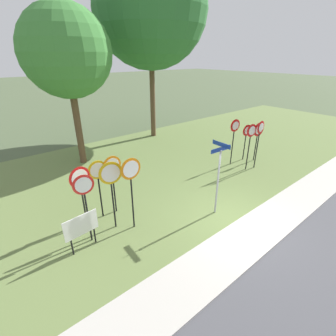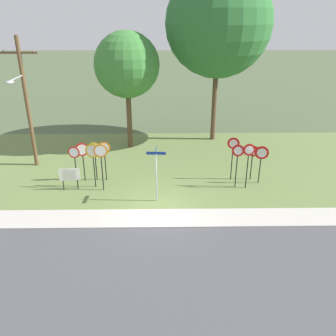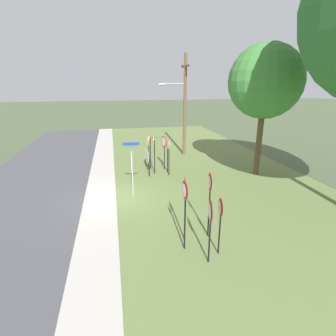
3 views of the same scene
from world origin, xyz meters
TOP-DOWN VIEW (x-y plane):
  - ground_plane at (0.00, 0.00)m, footprint 160.00×160.00m
  - road_asphalt at (0.00, -4.80)m, footprint 44.00×6.40m
  - sidewalk_strip at (0.00, -0.80)m, footprint 44.00×1.60m
  - grass_median at (0.00, 6.00)m, footprint 44.00×12.00m
  - stop_sign_near_left at (-3.01, 3.40)m, footprint 0.71×0.10m
  - stop_sign_near_right at (-4.24, 3.35)m, footprint 0.75×0.17m
  - stop_sign_far_left at (-3.49, 2.55)m, footprint 0.78×0.16m
  - stop_sign_far_center at (-4.46, 2.44)m, footprint 0.64×0.12m
  - stop_sign_far_right at (-3.56, 3.43)m, footprint 0.69×0.10m
  - stop_sign_center_tall at (-2.98, 2.13)m, footprint 0.74×0.09m
  - yield_sign_near_left at (4.87, 2.27)m, footprint 0.67×0.10m
  - yield_sign_near_right at (4.32, 2.43)m, footprint 0.66×0.15m
  - yield_sign_far_left at (5.38, 3.35)m, footprint 0.64×0.14m
  - yield_sign_far_right at (4.24, 3.39)m, footprint 0.67×0.13m
  - yield_sign_center at (5.74, 2.86)m, footprint 0.77×0.18m
  - street_name_post at (-0.05, 0.89)m, footprint 0.96×0.82m
  - utility_pole at (-7.79, 5.58)m, footprint 2.10×2.28m
  - notice_board at (-4.79, 2.24)m, footprint 1.10×0.14m
  - oak_tree_left at (-2.07, 9.04)m, footprint 4.37×4.37m

SIDE VIEW (x-z plane):
  - ground_plane at x=0.00m, z-range 0.00..0.00m
  - road_asphalt at x=0.00m, z-range 0.00..0.01m
  - grass_median at x=0.00m, z-range 0.00..0.04m
  - sidewalk_strip at x=0.00m, z-range 0.00..0.06m
  - notice_board at x=-4.79m, z-range 0.25..1.50m
  - yield_sign_far_left at x=5.38m, z-range 0.53..2.63m
  - yield_sign_center at x=5.74m, z-range 0.59..2.83m
  - stop_sign_far_right at x=-3.56m, z-range 0.56..2.88m
  - stop_sign_near_right at x=-4.24m, z-range 0.57..2.88m
  - stop_sign_near_left at x=-3.01m, z-range 0.57..2.94m
  - street_name_post at x=-0.05m, z-range 0.32..3.21m
  - stop_sign_far_center at x=-4.46m, z-range 0.57..3.02m
  - yield_sign_near_right at x=4.32m, z-range 0.64..3.14m
  - stop_sign_far_left at x=-3.49m, z-range 0.63..3.19m
  - yield_sign_far_right at x=4.24m, z-range 0.66..3.24m
  - yield_sign_near_left at x=4.87m, z-range 0.67..3.27m
  - stop_sign_center_tall at x=-2.98m, z-range 0.66..3.34m
  - utility_pole at x=-7.79m, z-range 0.38..8.19m
  - oak_tree_left at x=-2.07m, z-range 1.80..9.74m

